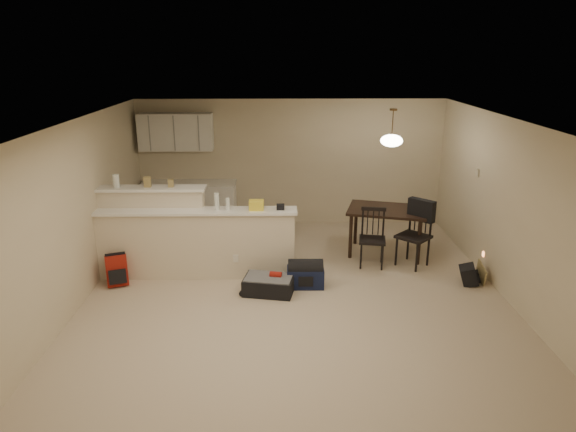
{
  "coord_description": "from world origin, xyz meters",
  "views": [
    {
      "loc": [
        -0.22,
        -6.51,
        3.39
      ],
      "look_at": [
        -0.1,
        0.7,
        1.05
      ],
      "focal_mm": 32.0,
      "sensor_mm": 36.0,
      "label": 1
    }
  ],
  "objects_px": {
    "pendant_lamp": "(392,140)",
    "suitcase": "(269,285)",
    "dining_chair_near": "(372,238)",
    "navy_duffel": "(305,277)",
    "black_daypack": "(469,275)",
    "dining_table": "(387,214)",
    "dining_chair_far": "(414,235)",
    "red_backpack": "(117,270)"
  },
  "relations": [
    {
      "from": "dining_table",
      "to": "dining_chair_far",
      "type": "distance_m",
      "value": 0.65
    },
    {
      "from": "dining_chair_near",
      "to": "suitcase",
      "type": "xyz_separation_m",
      "value": [
        -1.67,
        -0.96,
        -0.36
      ]
    },
    {
      "from": "dining_chair_far",
      "to": "suitcase",
      "type": "xyz_separation_m",
      "value": [
        -2.34,
        -0.97,
        -0.42
      ]
    },
    {
      "from": "red_backpack",
      "to": "navy_duffel",
      "type": "bearing_deg",
      "value": -21.94
    },
    {
      "from": "pendant_lamp",
      "to": "dining_chair_far",
      "type": "height_order",
      "value": "pendant_lamp"
    },
    {
      "from": "suitcase",
      "to": "black_daypack",
      "type": "height_order",
      "value": "black_daypack"
    },
    {
      "from": "dining_chair_near",
      "to": "black_daypack",
      "type": "relative_size",
      "value": 3.08
    },
    {
      "from": "dining_chair_near",
      "to": "navy_duffel",
      "type": "relative_size",
      "value": 1.75
    },
    {
      "from": "dining_table",
      "to": "pendant_lamp",
      "type": "distance_m",
      "value": 1.27
    },
    {
      "from": "navy_duffel",
      "to": "black_daypack",
      "type": "bearing_deg",
      "value": 2.12
    },
    {
      "from": "navy_duffel",
      "to": "dining_chair_far",
      "type": "bearing_deg",
      "value": 23.79
    },
    {
      "from": "suitcase",
      "to": "dining_chair_far",
      "type": "bearing_deg",
      "value": 33.23
    },
    {
      "from": "pendant_lamp",
      "to": "dining_chair_near",
      "type": "relative_size",
      "value": 0.65
    },
    {
      "from": "dining_chair_far",
      "to": "navy_duffel",
      "type": "bearing_deg",
      "value": -112.01
    },
    {
      "from": "dining_chair_near",
      "to": "suitcase",
      "type": "bearing_deg",
      "value": -140.38
    },
    {
      "from": "dining_chair_far",
      "to": "red_backpack",
      "type": "xyz_separation_m",
      "value": [
        -4.63,
        -0.65,
        -0.3
      ]
    },
    {
      "from": "dining_table",
      "to": "red_backpack",
      "type": "height_order",
      "value": "dining_table"
    },
    {
      "from": "dining_table",
      "to": "red_backpack",
      "type": "distance_m",
      "value": 4.48
    },
    {
      "from": "pendant_lamp",
      "to": "dining_table",
      "type": "bearing_deg",
      "value": -135.0
    },
    {
      "from": "dining_table",
      "to": "dining_chair_far",
      "type": "bearing_deg",
      "value": -42.29
    },
    {
      "from": "pendant_lamp",
      "to": "dining_chair_near",
      "type": "distance_m",
      "value": 1.64
    },
    {
      "from": "suitcase",
      "to": "red_backpack",
      "type": "xyz_separation_m",
      "value": [
        -2.29,
        0.31,
        0.11
      ]
    },
    {
      "from": "dining_table",
      "to": "black_daypack",
      "type": "relative_size",
      "value": 4.77
    },
    {
      "from": "black_daypack",
      "to": "dining_table",
      "type": "bearing_deg",
      "value": 54.29
    },
    {
      "from": "dining_table",
      "to": "dining_chair_near",
      "type": "xyz_separation_m",
      "value": [
        -0.33,
        -0.54,
        -0.24
      ]
    },
    {
      "from": "pendant_lamp",
      "to": "red_backpack",
      "type": "relative_size",
      "value": 1.34
    },
    {
      "from": "dining_table",
      "to": "dining_chair_far",
      "type": "height_order",
      "value": "dining_chair_far"
    },
    {
      "from": "dining_chair_far",
      "to": "red_backpack",
      "type": "distance_m",
      "value": 4.68
    },
    {
      "from": "dining_chair_near",
      "to": "dining_chair_far",
      "type": "relative_size",
      "value": 0.9
    },
    {
      "from": "navy_duffel",
      "to": "suitcase",
      "type": "bearing_deg",
      "value": -159.3
    },
    {
      "from": "dining_table",
      "to": "black_daypack",
      "type": "height_order",
      "value": "dining_table"
    },
    {
      "from": "red_backpack",
      "to": "navy_duffel",
      "type": "relative_size",
      "value": 0.85
    },
    {
      "from": "dining_table",
      "to": "black_daypack",
      "type": "distance_m",
      "value": 1.71
    },
    {
      "from": "suitcase",
      "to": "navy_duffel",
      "type": "height_order",
      "value": "navy_duffel"
    },
    {
      "from": "pendant_lamp",
      "to": "suitcase",
      "type": "xyz_separation_m",
      "value": [
        -2.0,
        -1.5,
        -1.87
      ]
    },
    {
      "from": "dining_table",
      "to": "pendant_lamp",
      "type": "xyz_separation_m",
      "value": [
        0.0,
        0.0,
        1.27
      ]
    },
    {
      "from": "suitcase",
      "to": "red_backpack",
      "type": "bearing_deg",
      "value": -176.97
    },
    {
      "from": "dining_chair_far",
      "to": "black_daypack",
      "type": "relative_size",
      "value": 3.44
    },
    {
      "from": "dining_chair_near",
      "to": "black_daypack",
      "type": "xyz_separation_m",
      "value": [
        1.36,
        -0.7,
        -0.34
      ]
    },
    {
      "from": "red_backpack",
      "to": "dining_table",
      "type": "bearing_deg",
      "value": -4.24
    },
    {
      "from": "dining_chair_near",
      "to": "black_daypack",
      "type": "distance_m",
      "value": 1.57
    },
    {
      "from": "pendant_lamp",
      "to": "navy_duffel",
      "type": "bearing_deg",
      "value": -138.23
    }
  ]
}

